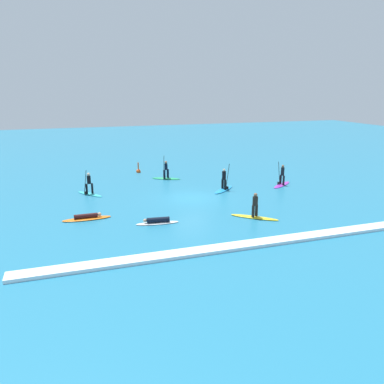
{
  "coord_description": "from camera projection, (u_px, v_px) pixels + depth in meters",
  "views": [
    {
      "loc": [
        -9.02,
        -27.13,
        8.24
      ],
      "look_at": [
        0.0,
        0.0,
        0.5
      ],
      "focal_mm": 35.91,
      "sensor_mm": 36.0,
      "label": 1
    }
  ],
  "objects": [
    {
      "name": "surfer_on_blue_board",
      "position": [
        224.0,
        185.0,
        32.02
      ],
      "size": [
        2.73,
        2.56,
        2.25
      ],
      "rotation": [
        0.0,
        0.0,
        0.73
      ],
      "color": "#1E8CD1",
      "rests_on": "ground_plane"
    },
    {
      "name": "surfer_on_yellow_board",
      "position": [
        255.0,
        212.0,
        25.11
      ],
      "size": [
        2.79,
        2.49,
        1.7
      ],
      "rotation": [
        0.0,
        0.0,
        5.58
      ],
      "color": "yellow",
      "rests_on": "ground_plane"
    },
    {
      "name": "ground_plane",
      "position": [
        192.0,
        198.0,
        29.75
      ],
      "size": [
        120.0,
        120.0,
        0.0
      ],
      "primitive_type": "plane",
      "color": "teal",
      "rests_on": "ground"
    },
    {
      "name": "surfer_on_orange_board",
      "position": [
        87.0,
        218.0,
        24.92
      ],
      "size": [
        3.1,
        0.78,
        0.39
      ],
      "rotation": [
        0.0,
        0.0,
        0.01
      ],
      "color": "orange",
      "rests_on": "ground_plane"
    },
    {
      "name": "wave_crest",
      "position": [
        249.0,
        244.0,
        20.72
      ],
      "size": [
        24.18,
        0.9,
        0.18
      ],
      "primitive_type": "cube",
      "color": "white",
      "rests_on": "ground_plane"
    },
    {
      "name": "marker_buoy",
      "position": [
        138.0,
        171.0,
        38.81
      ],
      "size": [
        0.45,
        0.45,
        1.14
      ],
      "color": "#E55119",
      "rests_on": "ground_plane"
    },
    {
      "name": "surfer_on_teal_board",
      "position": [
        89.0,
        188.0,
        30.66
      ],
      "size": [
        2.1,
        2.52,
        2.02
      ],
      "rotation": [
        0.0,
        0.0,
        2.22
      ],
      "color": "#33C6CC",
      "rests_on": "ground_plane"
    },
    {
      "name": "surfer_on_white_board",
      "position": [
        157.0,
        221.0,
        24.13
      ],
      "size": [
        2.75,
        0.88,
        0.41
      ],
      "rotation": [
        0.0,
        0.0,
        3.04
      ],
      "color": "white",
      "rests_on": "ground_plane"
    },
    {
      "name": "surfer_on_green_board",
      "position": [
        166.0,
        175.0,
        35.97
      ],
      "size": [
        2.7,
        1.92,
        2.24
      ],
      "rotation": [
        0.0,
        0.0,
        2.64
      ],
      "color": "#23B266",
      "rests_on": "ground_plane"
    },
    {
      "name": "surfer_on_purple_board",
      "position": [
        282.0,
        180.0,
        33.64
      ],
      "size": [
        2.81,
        2.28,
        2.1
      ],
      "rotation": [
        0.0,
        0.0,
        3.77
      ],
      "color": "purple",
      "rests_on": "ground_plane"
    }
  ]
}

